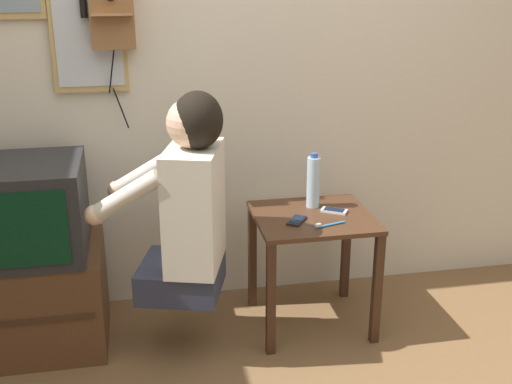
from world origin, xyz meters
The scene contains 11 objects.
wall_back centered at (0.00, 1.04, 1.27)m, with size 6.80×0.05×2.55m.
side_table centered at (0.31, 0.61, 0.47)m, with size 0.56×0.51×0.58m.
person centered at (-0.29, 0.50, 0.74)m, with size 0.63×0.52×0.93m.
tv_stand centered at (-1.03, 0.68, 0.24)m, with size 0.67×0.52×0.48m.
television centered at (-1.03, 0.66, 0.69)m, with size 0.57×0.50×0.42m.
wall_phone_antique centered at (-0.57, 0.96, 1.56)m, with size 0.24×0.19×0.84m.
wall_mirror centered at (-0.69, 1.00, 1.43)m, with size 0.34×0.03×0.57m.
cell_phone_held centered at (0.21, 0.55, 0.59)m, with size 0.12×0.14×0.01m.
cell_phone_spare centered at (0.42, 0.64, 0.59)m, with size 0.14×0.12×0.01m.
water_bottle centered at (0.34, 0.73, 0.71)m, with size 0.07×0.07×0.27m.
toothbrush centered at (0.34, 0.47, 0.59)m, with size 0.16×0.06×0.02m.
Camera 1 is at (-0.50, -2.13, 1.73)m, focal length 45.00 mm.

